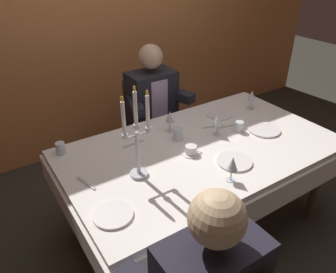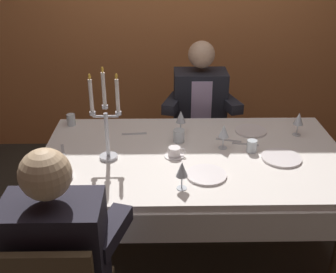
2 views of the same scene
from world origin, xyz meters
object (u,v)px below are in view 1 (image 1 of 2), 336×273
Objects in this scene: water_tumbler_2 at (239,126)px; water_tumbler_1 at (61,148)px; wine_glass_3 at (218,121)px; seated_diner_1 at (151,100)px; wine_glass_2 at (232,164)px; water_tumbler_0 at (178,134)px; candelabra at (137,142)px; dinner_plate_0 at (234,161)px; dining_table at (201,161)px; wine_glass_1 at (170,117)px; dinner_plate_1 at (264,130)px; dinner_plate_3 at (219,114)px; coffee_cup_0 at (191,150)px; wine_glass_0 at (252,96)px; dinner_plate_2 at (113,215)px.

water_tumbler_1 is at bearing 160.77° from water_tumbler_2.
seated_diner_1 is (-0.08, 0.81, -0.12)m from wine_glass_3.
water_tumbler_2 is (0.46, 0.41, -0.08)m from wine_glass_2.
wine_glass_3 is 1.93× the size of water_tumbler_0.
candelabra is 1.16m from seated_diner_1.
dinner_plate_0 is at bearing -72.27° from water_tumbler_0.
dining_table is 0.39m from wine_glass_1.
seated_diner_1 is (-0.25, 0.86, -0.04)m from water_tumbler_2.
water_tumbler_0 is at bearing 158.25° from dinner_plate_1.
wine_glass_3 is 0.13× the size of seated_diner_1.
dinner_plate_3 is at bearing 36.48° from dining_table.
dinner_plate_3 is at bearing 106.23° from dinner_plate_1.
dinner_plate_0 and dinner_plate_1 have the same top height.
water_tumbler_1 is (-0.32, 0.49, -0.20)m from candelabra.
dining_table is at bearing 5.26° from candelabra.
dinner_plate_0 is 0.95× the size of dinner_plate_1.
dinner_plate_0 is at bearing -53.39° from coffee_cup_0.
wine_glass_3 reaches higher than coffee_cup_0.
wine_glass_2 reaches higher than dining_table.
water_tumbler_0 reaches higher than dining_table.
seated_diner_1 reaches higher than dinner_plate_0.
wine_glass_0 is at bearing 19.11° from wine_glass_3.
dinner_plate_0 is 1.41× the size of wine_glass_1.
wine_glass_3 is (0.26, -0.23, 0.00)m from wine_glass_1.
wine_glass_0 is at bearing 18.88° from coffee_cup_0.
water_tumbler_0 is (-0.14, 0.44, 0.04)m from dinner_plate_0.
candelabra is 0.43m from dinner_plate_2.
dinner_plate_3 is 1.30× the size of wine_glass_0.
dinner_plate_0 and dinner_plate_2 have the same top height.
water_tumbler_0 is at bearing -97.34° from wine_glass_1.
wine_glass_2 reaches higher than water_tumbler_2.
wine_glass_1 and wine_glass_3 have the same top height.
water_tumbler_1 is at bearing 159.30° from dinner_plate_1.
wine_glass_2 is at bearing -47.96° from water_tumbler_1.
dining_table is at bearing -158.84° from wine_glass_3.
water_tumbler_0 is at bearing -19.84° from water_tumbler_1.
wine_glass_3 is (0.29, 0.46, 0.00)m from wine_glass_2.
dinner_plate_3 is (1.22, 0.59, 0.00)m from dinner_plate_2.
wine_glass_0 is 1.99× the size of water_tumbler_1.
coffee_cup_0 is at bearing -173.80° from water_tumbler_2.
seated_diner_1 is at bearing 24.57° from water_tumbler_1.
dinner_plate_1 is 0.72m from wine_glass_1.
candelabra reaches higher than water_tumbler_1.
wine_glass_2 is at bearing -153.25° from dinner_plate_1.
dinner_plate_1 is (1.06, -0.03, -0.23)m from candelabra.
candelabra is 2.71× the size of dinner_plate_3.
coffee_cup_0 is at bearing -99.73° from water_tumbler_0.
dinner_plate_0 is 1.09× the size of dinner_plate_2.
wine_glass_3 is at bearing -19.68° from water_tumbler_1.
dinner_plate_0 is at bearing 40.57° from wine_glass_2.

